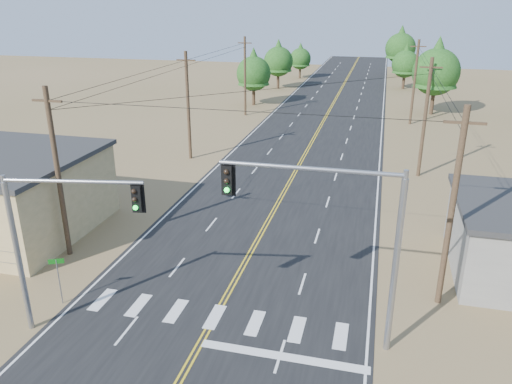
% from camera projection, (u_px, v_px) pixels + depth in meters
% --- Properties ---
extents(road, '(15.00, 200.00, 0.02)m').
position_uv_depth(road, '(295.00, 173.00, 43.84)').
color(road, black).
rests_on(road, ground).
extents(utility_pole_left_near, '(1.80, 0.30, 10.00)m').
position_uv_depth(utility_pole_left_near, '(58.00, 173.00, 28.11)').
color(utility_pole_left_near, '#4C3826').
rests_on(utility_pole_left_near, ground).
extents(utility_pole_left_mid, '(1.80, 0.30, 10.00)m').
position_uv_depth(utility_pole_left_mid, '(188.00, 105.00, 46.20)').
color(utility_pole_left_mid, '#4C3826').
rests_on(utility_pole_left_mid, ground).
extents(utility_pole_left_far, '(1.80, 0.30, 10.00)m').
position_uv_depth(utility_pole_left_far, '(245.00, 76.00, 64.30)').
color(utility_pole_left_far, '#4C3826').
rests_on(utility_pole_left_far, ground).
extents(utility_pole_right_near, '(1.80, 0.30, 10.00)m').
position_uv_depth(utility_pole_right_near, '(452.00, 208.00, 23.32)').
color(utility_pole_right_near, '#4C3826').
rests_on(utility_pole_right_near, ground).
extents(utility_pole_right_mid, '(1.80, 0.30, 10.00)m').
position_uv_depth(utility_pole_right_mid, '(425.00, 118.00, 41.42)').
color(utility_pole_right_mid, '#4C3826').
rests_on(utility_pole_right_mid, ground).
extents(utility_pole_right_far, '(1.80, 0.30, 10.00)m').
position_uv_depth(utility_pole_right_far, '(414.00, 82.00, 59.52)').
color(utility_pole_right_far, '#4C3826').
rests_on(utility_pole_right_far, ground).
extents(signal_mast_left, '(5.91, 1.33, 7.50)m').
position_uv_depth(signal_mast_left, '(51.00, 230.00, 21.26)').
color(signal_mast_left, gray).
rests_on(signal_mast_left, ground).
extents(signal_mast_right, '(7.52, 0.55, 8.22)m').
position_uv_depth(signal_mast_right, '(343.00, 227.00, 20.24)').
color(signal_mast_right, gray).
rests_on(signal_mast_right, ground).
extents(street_sign, '(0.69, 0.34, 2.50)m').
position_uv_depth(street_sign, '(58.00, 274.00, 24.46)').
color(street_sign, gray).
rests_on(street_sign, ground).
extents(tree_left_near, '(4.86, 4.86, 8.11)m').
position_uv_depth(tree_left_near, '(254.00, 70.00, 70.83)').
color(tree_left_near, '#3F2D1E').
rests_on(tree_left_near, ground).
extents(tree_left_mid, '(4.95, 4.95, 8.24)m').
position_uv_depth(tree_left_mid, '(278.00, 58.00, 84.20)').
color(tree_left_mid, '#3F2D1E').
rests_on(tree_left_mid, ground).
extents(tree_left_far, '(4.04, 4.04, 6.74)m').
position_uv_depth(tree_left_far, '(300.00, 57.00, 95.83)').
color(tree_left_far, '#3F2D1E').
rests_on(tree_left_far, ground).
extents(tree_right_near, '(6.04, 6.04, 10.07)m').
position_uv_depth(tree_right_near, '(437.00, 67.00, 64.41)').
color(tree_right_near, '#3F2D1E').
rests_on(tree_right_near, ground).
extents(tree_right_mid, '(4.52, 4.52, 7.54)m').
position_uv_depth(tree_right_mid, '(406.00, 61.00, 84.04)').
color(tree_right_mid, '#3F2D1E').
rests_on(tree_right_mid, ground).
extents(tree_right_far, '(5.88, 5.88, 9.79)m').
position_uv_depth(tree_right_far, '(401.00, 45.00, 98.24)').
color(tree_right_far, '#3F2D1E').
rests_on(tree_right_far, ground).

